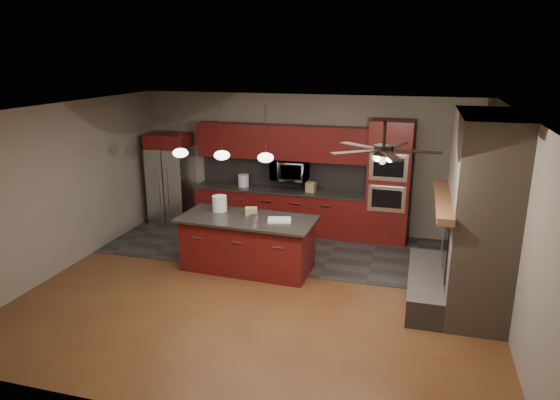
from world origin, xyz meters
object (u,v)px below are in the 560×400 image
(microwave, at_px, (290,170))
(counter_box, at_px, (311,187))
(oven_tower, at_px, (388,182))
(paint_tray, at_px, (279,220))
(cardboard_box, at_px, (251,211))
(paint_can, at_px, (254,218))
(refrigerator, at_px, (171,179))
(kitchen_island, at_px, (248,243))
(white_bucket, at_px, (220,203))
(counter_bucket, at_px, (244,181))

(microwave, xyz_separation_m, counter_box, (0.46, -0.10, -0.30))
(oven_tower, bearing_deg, counter_box, -178.39)
(oven_tower, distance_m, microwave, 1.98)
(paint_tray, xyz_separation_m, cardboard_box, (-0.55, 0.19, 0.05))
(oven_tower, height_order, microwave, oven_tower)
(microwave, bearing_deg, oven_tower, -1.66)
(paint_can, relative_size, counter_box, 0.79)
(paint_tray, distance_m, counter_box, 1.99)
(refrigerator, height_order, paint_can, refrigerator)
(oven_tower, xyz_separation_m, paint_tray, (-1.61, -2.03, -0.25))
(cardboard_box, bearing_deg, paint_can, -82.37)
(paint_can, bearing_deg, kitchen_island, 138.78)
(microwave, xyz_separation_m, white_bucket, (-0.79, -1.83, -0.24))
(microwave, bearing_deg, refrigerator, -177.13)
(paint_tray, height_order, counter_bucket, counter_bucket)
(kitchen_island, height_order, counter_box, counter_box)
(white_bucket, xyz_separation_m, paint_tray, (1.16, -0.26, -0.12))
(paint_can, distance_m, cardboard_box, 0.36)
(cardboard_box, relative_size, counter_bucket, 0.79)
(cardboard_box, bearing_deg, white_bucket, 156.37)
(kitchen_island, height_order, paint_can, paint_can)
(microwave, distance_m, refrigerator, 2.64)
(oven_tower, xyz_separation_m, white_bucket, (-2.76, -1.77, -0.14))
(paint_can, height_order, cardboard_box, cardboard_box)
(white_bucket, height_order, paint_can, white_bucket)
(refrigerator, bearing_deg, paint_can, -38.94)
(oven_tower, bearing_deg, paint_tray, -128.40)
(paint_can, distance_m, counter_box, 2.18)
(counter_box, bearing_deg, counter_bucket, -171.87)
(white_bucket, bearing_deg, oven_tower, 32.69)
(cardboard_box, bearing_deg, counter_bucket, 95.80)
(cardboard_box, distance_m, counter_box, 1.91)
(refrigerator, distance_m, cardboard_box, 3.00)
(counter_box, bearing_deg, paint_tray, -82.65)
(refrigerator, bearing_deg, microwave, 2.87)
(kitchen_island, relative_size, counter_bucket, 9.21)
(oven_tower, relative_size, refrigerator, 1.22)
(refrigerator, bearing_deg, paint_tray, -33.23)
(oven_tower, distance_m, kitchen_island, 3.05)
(paint_tray, bearing_deg, microwave, 85.76)
(white_bucket, xyz_separation_m, cardboard_box, (0.60, -0.06, -0.07))
(oven_tower, height_order, refrigerator, oven_tower)
(oven_tower, xyz_separation_m, counter_bucket, (-2.96, 0.01, -0.16))
(microwave, relative_size, white_bucket, 2.69)
(oven_tower, bearing_deg, paint_can, -132.85)
(counter_box, bearing_deg, paint_can, -93.01)
(oven_tower, relative_size, counter_bucket, 9.38)
(refrigerator, relative_size, white_bucket, 7.20)
(paint_tray, bearing_deg, white_bucket, 153.33)
(kitchen_island, distance_m, cardboard_box, 0.55)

